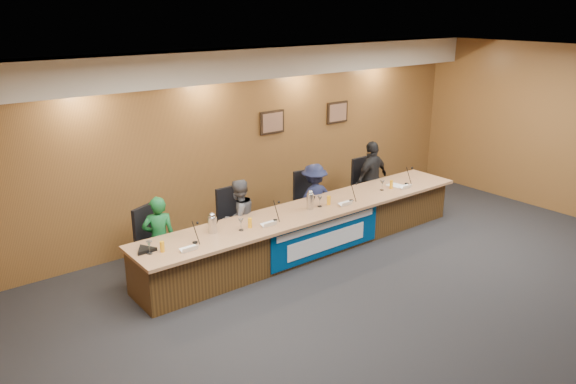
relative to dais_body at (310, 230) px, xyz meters
name	(u,v)px	position (x,y,z in m)	size (l,w,h in m)	color
floor	(425,308)	(0.00, -2.40, -0.35)	(10.00, 10.00, 0.00)	black
ceiling	(446,65)	(0.00, -2.40, 2.85)	(10.00, 8.00, 0.04)	silver
wall_back	(253,139)	(0.00, 1.60, 1.25)	(10.00, 0.04, 3.20)	brown
wall_left	(0,331)	(-5.00, -2.40, 1.25)	(0.04, 8.00, 3.20)	brown
soffit	(260,62)	(0.00, 1.35, 2.60)	(10.00, 0.50, 0.50)	beige
dais_body	(310,230)	(0.00, 0.00, 0.00)	(6.00, 0.80, 0.70)	#452D14
dais_top	(312,210)	(0.00, -0.05, 0.38)	(6.10, 0.95, 0.05)	#A4744D
banner	(327,236)	(0.00, -0.41, 0.03)	(2.20, 0.02, 0.65)	navy
banner_text_upper	(328,225)	(0.00, -0.43, 0.23)	(2.00, 0.01, 0.10)	silver
banner_text_lower	(327,241)	(0.00, -0.43, -0.05)	(1.60, 0.01, 0.28)	silver
wall_photo_left	(272,122)	(0.40, 1.57, 1.50)	(0.52, 0.04, 0.42)	black
wall_photo_right	(337,112)	(2.00, 1.57, 1.50)	(0.52, 0.04, 0.42)	black
panelist_a	(159,239)	(-2.40, 0.56, 0.29)	(0.47, 0.31, 1.29)	#115827
panelist_b	(239,218)	(-1.02, 0.56, 0.29)	(0.62, 0.48, 1.27)	#535359
panelist_c	(314,199)	(0.56, 0.56, 0.28)	(0.81, 0.47, 1.26)	#161C3C
panelist_d	(372,178)	(2.00, 0.56, 0.38)	(0.85, 0.36, 1.46)	black
office_chair_a	(157,247)	(-2.40, 0.66, 0.13)	(0.48, 0.48, 0.08)	black
office_chair_b	(236,225)	(-1.02, 0.66, 0.13)	(0.48, 0.48, 0.08)	black
office_chair_c	(310,205)	(0.56, 0.66, 0.13)	(0.48, 0.48, 0.08)	black
office_chair_d	(367,190)	(2.00, 0.66, 0.13)	(0.48, 0.48, 0.08)	black
nameplate_a	(190,249)	(-2.37, -0.34, 0.45)	(0.24, 0.06, 0.09)	white
microphone_a	(195,242)	(-2.18, -0.12, 0.41)	(0.07, 0.07, 0.02)	black
juice_glass_a	(162,247)	(-2.66, -0.11, 0.47)	(0.06, 0.06, 0.15)	#FFAA16
water_glass_a	(149,248)	(-2.82, -0.07, 0.49)	(0.08, 0.08, 0.18)	silver
nameplate_b	(270,224)	(-1.00, -0.27, 0.45)	(0.24, 0.06, 0.09)	white
microphone_b	(275,220)	(-0.81, -0.13, 0.41)	(0.07, 0.07, 0.02)	black
juice_glass_b	(250,223)	(-1.26, -0.12, 0.47)	(0.06, 0.06, 0.15)	#FFAA16
water_glass_b	(241,225)	(-1.42, -0.13, 0.49)	(0.08, 0.08, 0.18)	silver
nameplate_c	(347,203)	(0.52, -0.31, 0.45)	(0.24, 0.06, 0.09)	white
microphone_c	(351,201)	(0.74, -0.19, 0.41)	(0.07, 0.07, 0.02)	black
juice_glass_c	(329,200)	(0.32, -0.08, 0.47)	(0.06, 0.06, 0.15)	#FFAA16
water_glass_c	(320,201)	(0.15, -0.07, 0.49)	(0.08, 0.08, 0.18)	silver
nameplate_d	(407,186)	(1.98, -0.32, 0.45)	(0.24, 0.06, 0.09)	white
microphone_d	(407,184)	(2.19, -0.14, 0.41)	(0.07, 0.07, 0.02)	black
juice_glass_d	(391,184)	(1.78, -0.13, 0.47)	(0.06, 0.06, 0.15)	#FFAA16
water_glass_d	(382,185)	(1.57, -0.10, 0.49)	(0.08, 0.08, 0.18)	silver
carafe_left	(212,225)	(-1.80, 0.05, 0.52)	(0.13, 0.13, 0.24)	silver
carafe_mid	(310,202)	(-0.05, -0.06, 0.53)	(0.12, 0.12, 0.26)	silver
speakerphone	(145,250)	(-2.84, 0.04, 0.43)	(0.32, 0.32, 0.05)	black
paper_stack	(396,185)	(1.98, -0.07, 0.40)	(0.22, 0.30, 0.01)	white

